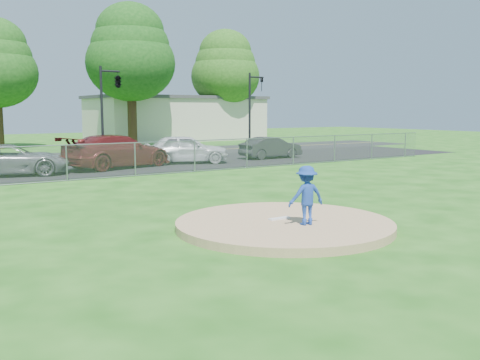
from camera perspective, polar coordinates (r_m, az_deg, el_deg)
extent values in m
plane|color=#1A5312|center=(22.03, -11.51, -0.32)|extent=(120.00, 120.00, 0.00)
cylinder|color=tan|center=(13.38, 4.73, -4.76)|extent=(5.40, 5.40, 0.20)
cube|color=white|center=(13.51, 4.21, -4.11)|extent=(0.60, 0.15, 0.04)
cube|color=gray|center=(23.80, -13.36, 2.01)|extent=(40.00, 0.06, 1.50)
cube|color=black|center=(28.13, -16.46, 1.19)|extent=(50.00, 8.00, 0.01)
cube|color=black|center=(35.34, -20.02, 2.27)|extent=(60.00, 7.00, 0.01)
cube|color=beige|center=(53.96, -6.88, 6.43)|extent=(16.00, 9.00, 4.00)
cube|color=#3F3F42|center=(53.97, -6.92, 8.71)|extent=(16.40, 9.40, 0.30)
cylinder|color=#331F12|center=(45.61, -11.42, 6.50)|extent=(0.76, 0.76, 4.55)
ellipsoid|color=#134512|center=(45.76, -11.57, 12.09)|extent=(7.28, 7.28, 6.19)
ellipsoid|color=#134512|center=(45.89, -11.61, 13.67)|extent=(6.41, 6.41, 5.45)
ellipsoid|color=#134512|center=(46.05, -11.65, 15.25)|extent=(5.53, 5.53, 4.70)
cylinder|color=#332112|center=(53.29, -1.55, 6.57)|extent=(0.74, 0.74, 4.20)
ellipsoid|color=#215216|center=(53.39, -1.57, 10.99)|extent=(6.72, 6.72, 5.71)
ellipsoid|color=#215216|center=(53.47, -1.57, 12.25)|extent=(5.91, 5.91, 5.03)
ellipsoid|color=#215216|center=(53.58, -1.58, 13.50)|extent=(5.11, 5.11, 4.34)
cylinder|color=black|center=(34.13, -14.51, 7.01)|extent=(0.16, 0.16, 5.60)
cylinder|color=black|center=(34.41, -13.69, 11.21)|extent=(1.20, 0.12, 0.12)
imported|color=black|center=(34.55, -12.90, 10.39)|extent=(0.53, 2.48, 1.00)
cylinder|color=black|center=(39.11, 1.04, 7.28)|extent=(0.16, 0.16, 5.60)
cylinder|color=black|center=(39.53, 1.77, 10.90)|extent=(1.20, 0.12, 0.12)
imported|color=black|center=(39.78, 2.35, 10.16)|extent=(0.16, 0.20, 1.00)
imported|color=#1B3C96|center=(12.83, 7.09, -1.64)|extent=(0.99, 0.67, 1.42)
imported|color=slate|center=(26.13, -23.26, 1.99)|extent=(5.43, 3.42, 1.40)
imported|color=maroon|center=(27.89, -12.94, 3.01)|extent=(6.23, 3.85, 1.69)
imported|color=silver|center=(29.70, -5.82, 3.33)|extent=(5.03, 3.39, 1.59)
imported|color=#27282A|center=(32.73, 3.31, 3.48)|extent=(3.95, 1.43, 1.30)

